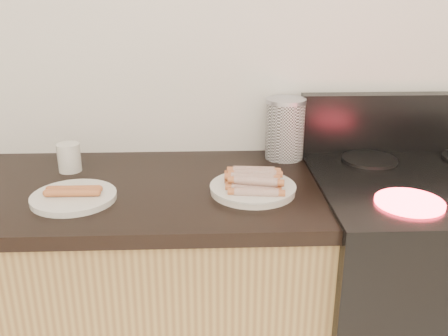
{
  "coord_description": "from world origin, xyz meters",
  "views": [
    {
      "loc": [
        0.07,
        0.32,
        1.47
      ],
      "look_at": [
        0.12,
        1.62,
        0.98
      ],
      "focal_mm": 40.0,
      "sensor_mm": 36.0,
      "label": 1
    }
  ],
  "objects_px": {
    "side_plate": "(74,197)",
    "mug": "(69,157)",
    "canister": "(285,129)",
    "stove": "(422,307)",
    "main_plate": "(253,190)"
  },
  "relations": [
    {
      "from": "stove",
      "to": "mug",
      "type": "xyz_separation_m",
      "value": [
        -1.14,
        0.15,
        0.49
      ]
    },
    {
      "from": "side_plate",
      "to": "canister",
      "type": "xyz_separation_m",
      "value": [
        0.63,
        0.33,
        0.09
      ]
    },
    {
      "from": "stove",
      "to": "canister",
      "type": "height_order",
      "value": "canister"
    },
    {
      "from": "stove",
      "to": "mug",
      "type": "bearing_deg",
      "value": 172.72
    },
    {
      "from": "main_plate",
      "to": "mug",
      "type": "xyz_separation_m",
      "value": [
        -0.56,
        0.19,
        0.04
      ]
    },
    {
      "from": "side_plate",
      "to": "canister",
      "type": "bearing_deg",
      "value": 27.46
    },
    {
      "from": "canister",
      "to": "mug",
      "type": "distance_m",
      "value": 0.71
    },
    {
      "from": "main_plate",
      "to": "side_plate",
      "type": "relative_size",
      "value": 1.04
    },
    {
      "from": "canister",
      "to": "side_plate",
      "type": "bearing_deg",
      "value": -152.54
    },
    {
      "from": "stove",
      "to": "main_plate",
      "type": "height_order",
      "value": "main_plate"
    },
    {
      "from": "stove",
      "to": "canister",
      "type": "xyz_separation_m",
      "value": [
        -0.44,
        0.25,
        0.55
      ]
    },
    {
      "from": "side_plate",
      "to": "canister",
      "type": "height_order",
      "value": "canister"
    },
    {
      "from": "side_plate",
      "to": "mug",
      "type": "bearing_deg",
      "value": 105.96
    },
    {
      "from": "stove",
      "to": "side_plate",
      "type": "xyz_separation_m",
      "value": [
        -1.07,
        -0.08,
        0.45
      ]
    },
    {
      "from": "side_plate",
      "to": "mug",
      "type": "distance_m",
      "value": 0.24
    }
  ]
}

